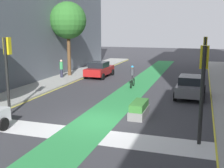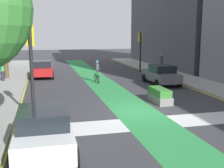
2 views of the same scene
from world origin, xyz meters
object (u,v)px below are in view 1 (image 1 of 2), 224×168
(traffic_signal_near_right, at_px, (203,76))
(car_red_left_far, at_px, (99,69))
(street_tree_far, at_px, (68,21))
(traffic_signal_far_right, at_px, (205,50))
(cyclist_in_lane, at_px, (132,76))
(traffic_signal_near_left, at_px, (7,61))
(median_planter, at_px, (139,109))
(car_grey_right_far, at_px, (191,86))
(pedestrian_sidewalk_left_a, at_px, (61,68))

(traffic_signal_near_right, bearing_deg, car_red_left_far, 124.44)
(car_red_left_far, bearing_deg, street_tree_far, -168.17)
(traffic_signal_far_right, relative_size, cyclist_in_lane, 2.22)
(traffic_signal_near_left, height_order, median_planter, traffic_signal_near_left)
(car_grey_right_far, bearing_deg, cyclist_in_lane, 156.69)
(car_red_left_far, bearing_deg, pedestrian_sidewalk_left_a, -146.57)
(car_red_left_far, relative_size, pedestrian_sidewalk_left_a, 2.42)
(traffic_signal_far_right, xyz_separation_m, pedestrian_sidewalk_left_a, (-13.27, -3.66, -1.85))
(street_tree_far, bearing_deg, traffic_signal_far_right, 9.52)
(car_grey_right_far, xyz_separation_m, cyclist_in_lane, (-4.82, 2.08, 0.17))
(traffic_signal_far_right, relative_size, car_grey_right_far, 0.97)
(car_red_left_far, xyz_separation_m, cyclist_in_lane, (4.41, -3.96, 0.17))
(pedestrian_sidewalk_left_a, bearing_deg, traffic_signal_near_left, -76.49)
(traffic_signal_far_right, bearing_deg, car_red_left_far, -171.18)
(traffic_signal_far_right, bearing_deg, cyclist_in_lane, -135.77)
(traffic_signal_near_left, distance_m, car_red_left_far, 13.75)
(car_red_left_far, bearing_deg, traffic_signal_near_right, -55.56)
(pedestrian_sidewalk_left_a, bearing_deg, street_tree_far, 84.66)
(traffic_signal_near_right, relative_size, cyclist_in_lane, 2.26)
(traffic_signal_far_right, relative_size, median_planter, 1.96)
(traffic_signal_near_left, bearing_deg, car_grey_right_far, 37.87)
(traffic_signal_near_left, xyz_separation_m, traffic_signal_far_right, (10.52, 15.12, -0.19))
(traffic_signal_near_right, relative_size, street_tree_far, 0.57)
(traffic_signal_near_right, relative_size, traffic_signal_far_right, 1.02)
(traffic_signal_near_left, xyz_separation_m, pedestrian_sidewalk_left_a, (-2.75, 11.45, -2.04))
(traffic_signal_near_right, height_order, pedestrian_sidewalk_left_a, traffic_signal_near_right)
(cyclist_in_lane, height_order, street_tree_far, street_tree_far)
(car_grey_right_far, relative_size, street_tree_far, 0.58)
(cyclist_in_lane, relative_size, median_planter, 0.88)
(car_grey_right_far, height_order, pedestrian_sidewalk_left_a, pedestrian_sidewalk_left_a)
(pedestrian_sidewalk_left_a, distance_m, street_tree_far, 4.82)
(pedestrian_sidewalk_left_a, bearing_deg, traffic_signal_far_right, 15.44)
(traffic_signal_far_right, bearing_deg, street_tree_far, -170.48)
(street_tree_far, bearing_deg, car_red_left_far, 11.83)
(traffic_signal_near_left, distance_m, car_grey_right_far, 12.45)
(car_grey_right_far, distance_m, median_planter, 6.19)
(cyclist_in_lane, bearing_deg, median_planter, -73.55)
(traffic_signal_near_right, xyz_separation_m, cyclist_in_lane, (-5.57, 10.60, -1.97))
(traffic_signal_far_right, distance_m, street_tree_far, 13.60)
(traffic_signal_near_left, xyz_separation_m, median_planter, (7.12, 1.89, -2.67))
(traffic_signal_far_right, xyz_separation_m, car_grey_right_far, (-0.86, -7.60, -2.09))
(car_red_left_far, relative_size, median_planter, 2.01)
(traffic_signal_near_left, height_order, pedestrian_sidewalk_left_a, traffic_signal_near_left)
(traffic_signal_near_left, xyz_separation_m, car_grey_right_far, (9.66, 7.51, -2.28))
(pedestrian_sidewalk_left_a, bearing_deg, median_planter, -44.10)
(car_red_left_far, relative_size, street_tree_far, 0.57)
(traffic_signal_near_right, xyz_separation_m, car_red_left_far, (-9.99, 14.56, -2.14))
(traffic_signal_near_left, relative_size, median_planter, 2.09)
(cyclist_in_lane, bearing_deg, car_grey_right_far, -23.31)
(traffic_signal_far_right, height_order, pedestrian_sidewalk_left_a, traffic_signal_far_right)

